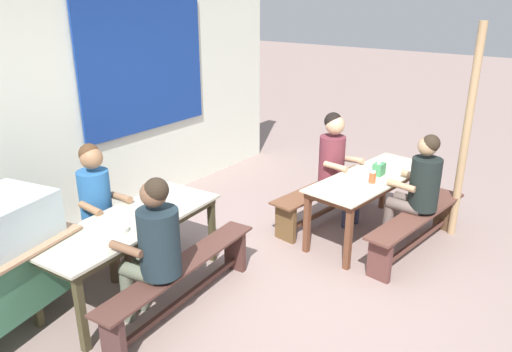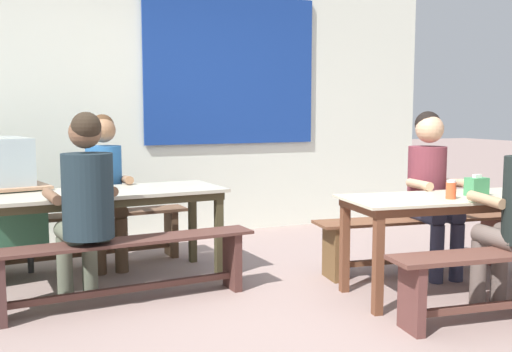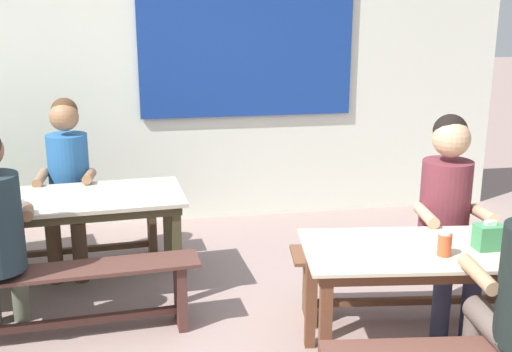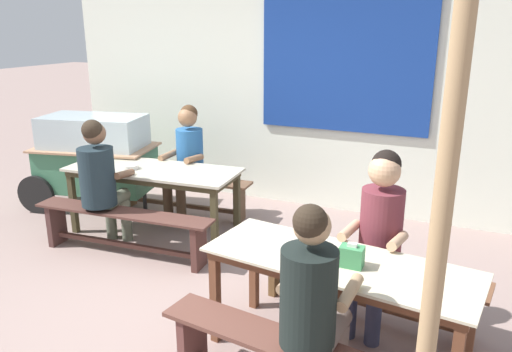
{
  "view_description": "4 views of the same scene",
  "coord_description": "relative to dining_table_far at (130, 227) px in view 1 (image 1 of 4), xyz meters",
  "views": [
    {
      "loc": [
        -3.55,
        -2.28,
        2.68
      ],
      "look_at": [
        0.13,
        0.44,
        0.96
      ],
      "focal_mm": 34.61,
      "sensor_mm": 36.0,
      "label": 1
    },
    {
      "loc": [
        -1.67,
        -3.56,
        1.34
      ],
      "look_at": [
        0.15,
        0.71,
        0.83
      ],
      "focal_mm": 41.2,
      "sensor_mm": 36.0,
      "label": 2
    },
    {
      "loc": [
        -0.29,
        -3.1,
        1.98
      ],
      "look_at": [
        0.39,
        0.7,
        0.92
      ],
      "focal_mm": 43.45,
      "sensor_mm": 36.0,
      "label": 3
    },
    {
      "loc": [
        2.09,
        -3.15,
        2.2
      ],
      "look_at": [
        0.33,
        0.78,
        0.89
      ],
      "focal_mm": 35.27,
      "sensor_mm": 36.0,
      "label": 4
    }
  ],
  "objects": [
    {
      "name": "backdrop_wall",
      "position": [
        1.01,
        1.57,
        0.9
      ],
      "size": [
        6.21,
        0.23,
        2.98
      ],
      "color": "silver",
      "rests_on": "ground_plane"
    },
    {
      "name": "bench_far_back",
      "position": [
        -0.04,
        0.6,
        -0.35
      ],
      "size": [
        1.73,
        0.41,
        0.46
      ],
      "color": "brown",
      "rests_on": "ground_plane"
    },
    {
      "name": "person_left_back_turned",
      "position": [
        -0.21,
        -0.56,
        0.11
      ],
      "size": [
        0.49,
        0.55,
        1.34
      ],
      "color": "#5F6652",
      "rests_on": "ground_plane"
    },
    {
      "name": "bench_near_back",
      "position": [
        2.43,
        -0.7,
        -0.35
      ],
      "size": [
        1.78,
        0.53,
        0.46
      ],
      "color": "brown",
      "rests_on": "ground_plane"
    },
    {
      "name": "person_right_near_table",
      "position": [
        2.51,
        -0.77,
        0.12
      ],
      "size": [
        0.46,
        0.54,
        1.34
      ],
      "color": "#30334B",
      "rests_on": "ground_plane"
    },
    {
      "name": "person_near_front",
      "position": [
        2.36,
        -1.83,
        0.09
      ],
      "size": [
        0.44,
        0.54,
        1.32
      ],
      "color": "#695A53",
      "rests_on": "ground_plane"
    },
    {
      "name": "tissue_box",
      "position": [
        2.45,
        -1.34,
        0.14
      ],
      "size": [
        0.15,
        0.1,
        0.16
      ],
      "color": "#3D8A53",
      "rests_on": "dining_table_near"
    },
    {
      "name": "soup_bowl",
      "position": [
        -0.2,
        -0.11,
        0.09
      ],
      "size": [
        0.16,
        0.16,
        0.04
      ],
      "primitive_type": "cylinder",
      "color": "silver",
      "rests_on": "dining_table_far"
    },
    {
      "name": "person_center_facing",
      "position": [
        0.08,
        0.54,
        0.1
      ],
      "size": [
        0.43,
        0.56,
        1.32
      ],
      "color": "#4D3A28",
      "rests_on": "ground_plane"
    },
    {
      "name": "wooden_support_post",
      "position": [
        2.98,
        -2.09,
        0.54
      ],
      "size": [
        0.09,
        0.09,
        2.4
      ],
      "primitive_type": "cylinder",
      "color": "tan",
      "rests_on": "ground_plane"
    },
    {
      "name": "dining_table_far",
      "position": [
        0.0,
        0.0,
        0.0
      ],
      "size": [
        1.88,
        0.84,
        0.73
      ],
      "color": "#BBB6A0",
      "rests_on": "ground_plane"
    },
    {
      "name": "bench_near_front",
      "position": [
        2.29,
        -1.89,
        -0.34
      ],
      "size": [
        1.76,
        0.49,
        0.46
      ],
      "color": "brown",
      "rests_on": "ground_plane"
    },
    {
      "name": "ground_plane",
      "position": [
        0.98,
        -1.05,
        -0.66
      ],
      "size": [
        40.0,
        40.0,
        0.0
      ],
      "primitive_type": "plane",
      "color": "gray"
    },
    {
      "name": "dining_table_near",
      "position": [
        2.36,
        -1.29,
        -0.0
      ],
      "size": [
        1.83,
        0.86,
        0.73
      ],
      "color": "beige",
      "rests_on": "ground_plane"
    },
    {
      "name": "condiment_jar",
      "position": [
        2.18,
        -1.39,
        0.14
      ],
      "size": [
        0.07,
        0.07,
        0.13
      ],
      "color": "#DF512B",
      "rests_on": "dining_table_near"
    },
    {
      "name": "bench_far_front",
      "position": [
        0.04,
        -0.6,
        -0.35
      ],
      "size": [
        1.88,
        0.4,
        0.46
      ],
      "color": "#503029",
      "rests_on": "ground_plane"
    }
  ]
}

